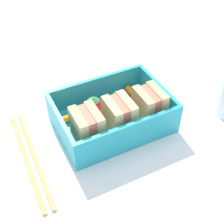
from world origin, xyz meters
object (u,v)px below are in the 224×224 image
Objects in this scene: strawberry_far_left at (94,108)px; carrot_stick_far_left at (134,95)px; sandwich_left at (149,105)px; sandwich_center at (87,127)px; sandwich_center_left at (119,116)px; strawberry_left at (118,100)px; folded_napkin at (78,72)px; chopstick_pair at (30,157)px; carrot_stick_left at (72,117)px.

carrot_stick_far_left is at bearing -172.07° from strawberry_far_left.
sandwich_left and sandwich_center have the same top height.
strawberry_far_left is (2.21, -4.41, -1.00)cm from sandwich_center_left.
sandwich_center is 1.58× the size of strawberry_left.
sandwich_center is (5.21, 0.00, 0.00)cm from sandwich_center_left.
folded_napkin is (4.79, -18.21, -3.71)cm from sandwich_left.
sandwich_left is 0.28× the size of chopstick_pair.
chopstick_pair is at bearing -5.52° from sandwich_center_left.
sandwich_center_left reaches higher than strawberry_left.
sandwich_center_left is 5.21cm from sandwich_center.
carrot_stick_far_left is 11.50cm from carrot_stick_left.
sandwich_center is 0.49× the size of folded_napkin.
sandwich_center reaches higher than chopstick_pair.
sandwich_left reaches higher than chopstick_pair.
sandwich_center is at bearing 26.65° from carrot_stick_far_left.
strawberry_far_left is at bearing -165.22° from chopstick_pair.
carrot_stick_far_left is (-11.00, -5.52, -2.08)cm from sandwich_center.
strawberry_far_left reaches higher than folded_napkin.
strawberry_far_left is 12.29cm from chopstick_pair.
sandwich_center_left is at bearing 63.93° from strawberry_left.
chopstick_pair is at bearing 14.78° from strawberry_far_left.
sandwich_center_left is 1.43× the size of strawberry_far_left.
sandwich_center_left is at bearing 0.00° from sandwich_left.
carrot_stick_far_left is 1.06× the size of strawberry_far_left.
chopstick_pair is (11.63, 3.07, -2.56)cm from strawberry_far_left.
sandwich_center_left is 5.03cm from strawberry_far_left.
sandwich_center_left is at bearing 88.67° from folded_napkin.
folded_napkin is (-2.64, -13.81, -2.71)cm from strawberry_far_left.
sandwich_center_left reaches higher than carrot_stick_far_left.
carrot_stick_far_left is at bearing -167.97° from chopstick_pair.
strawberry_far_left is at bearing 0.22° from strawberry_left.
sandwich_left is at bearing 155.24° from carrot_stick_left.
folded_napkin is (-5.64, -18.21, -3.71)cm from sandwich_center.
sandwich_left reaches higher than strawberry_far_left.
sandwich_center_left is 1.35× the size of carrot_stick_far_left.
sandwich_left is 5.50cm from strawberry_left.
sandwich_center reaches higher than carrot_stick_left.
folded_napkin is (-14.26, -16.87, -0.15)cm from chopstick_pair.
carrot_stick_left is at bearing -41.43° from sandwich_center_left.
sandwich_left is 10.43cm from sandwich_center.
sandwich_left is 5.21cm from sandwich_center_left.
strawberry_left is at bearing -116.07° from sandwich_center_left.
folded_napkin is (-0.42, -18.21, -3.71)cm from sandwich_center_left.
sandwich_center reaches higher than folded_napkin.
chopstick_pair is 22.09cm from folded_napkin.
sandwich_center_left reaches higher than folded_napkin.
strawberry_far_left reaches higher than strawberry_left.
sandwich_left is 19.19cm from folded_napkin.
strawberry_left reaches higher than folded_napkin.
carrot_stick_left is at bearing -4.45° from strawberry_left.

